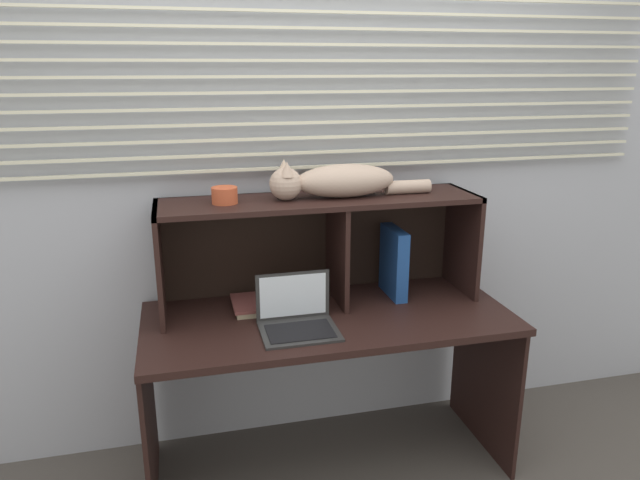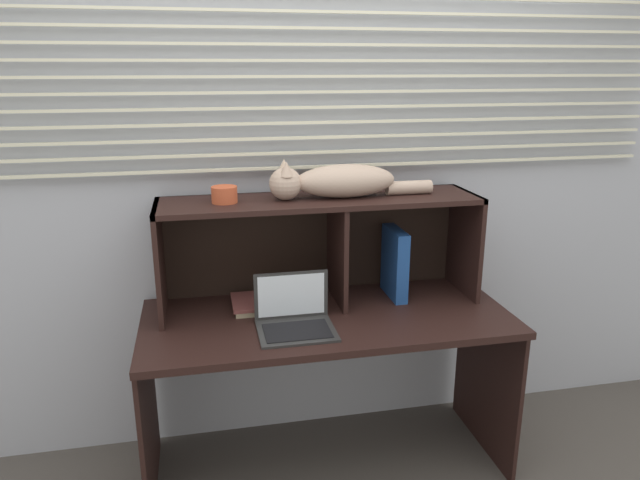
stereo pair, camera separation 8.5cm
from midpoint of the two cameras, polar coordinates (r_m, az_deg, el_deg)
The scene contains 8 objects.
back_panel_with_blinds at distance 2.65m, azimuth -0.06°, elevation 6.49°, with size 4.40×0.08×2.50m.
desk at distance 2.52m, azimuth 1.70°, elevation -10.14°, with size 1.52×0.66×0.73m.
hutch_shelf_unit at distance 2.52m, azimuth 1.00°, elevation 1.11°, with size 1.36×0.34×0.46m.
cat at distance 2.46m, azimuth 2.56°, elevation 5.72°, with size 0.70×0.17×0.16m.
laptop at distance 2.33m, azimuth -1.42°, elevation -7.63°, with size 0.30×0.25×0.21m.
binder_upright at distance 2.63m, azimuth 8.19°, elevation -2.23°, with size 0.06×0.23×0.31m, color #1E4891.
book_stack at distance 2.54m, azimuth -5.84°, elevation -6.19°, with size 0.15×0.21×0.04m.
small_basket at distance 2.39m, azimuth -8.27°, elevation 4.39°, with size 0.10×0.10×0.07m, color #C1502F.
Camera 2 is at (-0.49, -2.02, 1.73)m, focal length 32.93 mm.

